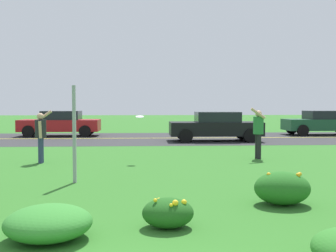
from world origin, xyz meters
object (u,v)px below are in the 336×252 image
object	(u,v)px
car_dark_green_leftmost	(323,123)
person_thrower_dark_shirt	(41,133)
person_catcher_green_shirt	(258,130)
car_black_center_left	(216,126)
sign_post_by_roadside	(74,134)
car_red_center_right	(60,123)
frisbee_white	(140,117)

from	to	relation	value
car_dark_green_leftmost	person_thrower_dark_shirt	bearing A→B (deg)	-141.80
person_catcher_green_shirt	car_black_center_left	distance (m)	6.62
sign_post_by_roadside	car_dark_green_leftmost	world-z (taller)	sign_post_by_roadside
car_red_center_right	person_thrower_dark_shirt	bearing A→B (deg)	-81.37
frisbee_white	car_red_center_right	world-z (taller)	frisbee_white
car_black_center_left	car_red_center_right	xyz separation A→B (m)	(-8.38, 3.73, 0.00)
frisbee_white	person_thrower_dark_shirt	bearing A→B (deg)	179.59
person_thrower_dark_shirt	person_catcher_green_shirt	size ratio (longest dim) A/B	0.96
sign_post_by_roadside	person_catcher_green_shirt	xyz separation A→B (m)	(5.38, 3.83, -0.15)
car_black_center_left	car_red_center_right	world-z (taller)	same
person_catcher_green_shirt	car_black_center_left	bearing A→B (deg)	92.11
frisbee_white	car_dark_green_leftmost	xyz separation A→B (m)	(10.83, 10.94, -0.68)
person_thrower_dark_shirt	frisbee_white	world-z (taller)	person_thrower_dark_shirt
frisbee_white	car_dark_green_leftmost	world-z (taller)	frisbee_white
frisbee_white	car_black_center_left	xyz separation A→B (m)	(3.67, 7.21, -0.68)
car_red_center_right	frisbee_white	bearing A→B (deg)	-66.74
sign_post_by_roadside	person_thrower_dark_shirt	world-z (taller)	sign_post_by_roadside
sign_post_by_roadside	frisbee_white	world-z (taller)	sign_post_by_roadside
person_catcher_green_shirt	car_dark_green_leftmost	world-z (taller)	person_catcher_green_shirt
person_thrower_dark_shirt	person_catcher_green_shirt	bearing A→B (deg)	4.72
car_dark_green_leftmost	car_black_center_left	size ratio (longest dim) A/B	1.00
sign_post_by_roadside	car_red_center_right	bearing A→B (deg)	102.89
sign_post_by_roadside	person_thrower_dark_shirt	size ratio (longest dim) A/B	1.37
person_thrower_dark_shirt	frisbee_white	size ratio (longest dim) A/B	6.23
car_black_center_left	sign_post_by_roadside	bearing A→B (deg)	-116.18
car_black_center_left	person_catcher_green_shirt	bearing A→B (deg)	-87.89
person_catcher_green_shirt	car_red_center_right	bearing A→B (deg)	129.81
sign_post_by_roadside	car_dark_green_leftmost	size ratio (longest dim) A/B	0.50
car_red_center_right	person_catcher_green_shirt	bearing A→B (deg)	-50.19
sign_post_by_roadside	person_catcher_green_shirt	size ratio (longest dim) A/B	1.31
sign_post_by_roadside	frisbee_white	size ratio (longest dim) A/B	8.52
person_catcher_green_shirt	car_red_center_right	world-z (taller)	person_catcher_green_shirt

